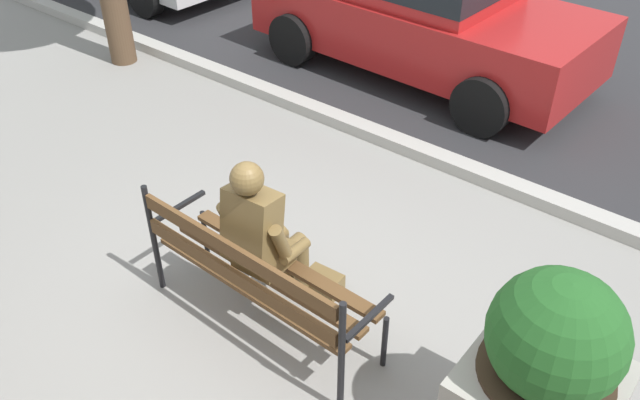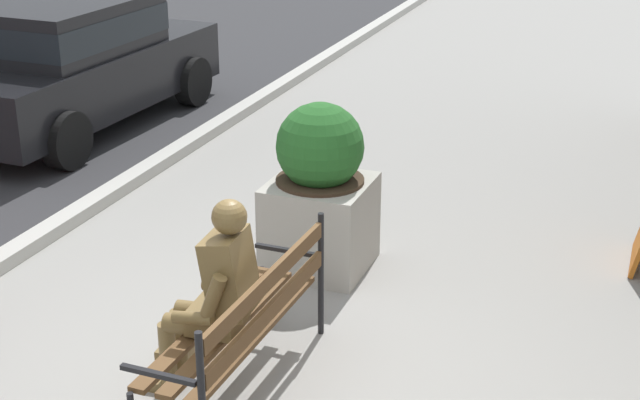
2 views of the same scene
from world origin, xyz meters
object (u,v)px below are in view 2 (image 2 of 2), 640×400
park_bench (246,318)px  concrete_planter (320,192)px  bronze_statue_seated (211,299)px  parked_car_black (70,59)px

park_bench → concrete_planter: concrete_planter is taller
bronze_statue_seated → concrete_planter: 1.97m
park_bench → parked_car_black: (4.52, 4.40, 0.30)m
park_bench → concrete_planter: size_ratio=1.27×
concrete_planter → park_bench: bearing=-173.4°
park_bench → parked_car_black: 6.31m
bronze_statue_seated → concrete_planter: size_ratio=0.96×
park_bench → concrete_planter: 1.94m
bronze_statue_seated → parked_car_black: size_ratio=0.33×
concrete_planter → parked_car_black: bearing=58.1°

